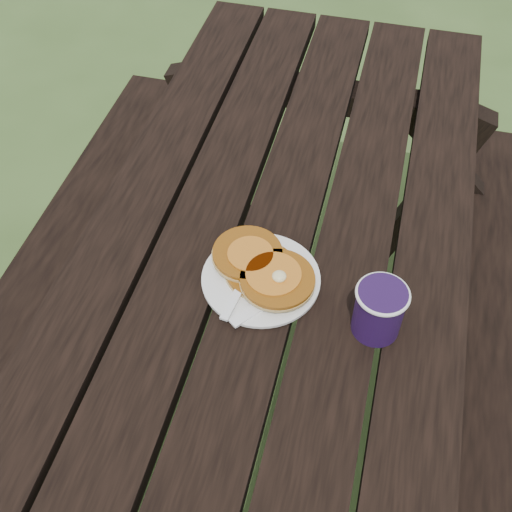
% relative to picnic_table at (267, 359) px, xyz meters
% --- Properties ---
extents(ground, '(60.00, 60.00, 0.00)m').
position_rel_picnic_table_xyz_m(ground, '(0.00, 0.00, -0.37)').
color(ground, '#385123').
rests_on(ground, ground).
extents(picnic_table, '(1.36, 1.80, 0.75)m').
position_rel_picnic_table_xyz_m(picnic_table, '(0.00, 0.00, 0.00)').
color(picnic_table, black).
rests_on(picnic_table, ground).
extents(plate, '(0.28, 0.28, 0.01)m').
position_rel_picnic_table_xyz_m(plate, '(-0.00, -0.06, 0.39)').
color(plate, white).
rests_on(plate, picnic_table).
extents(pancake_stack, '(0.20, 0.18, 0.04)m').
position_rel_picnic_table_xyz_m(pancake_stack, '(-0.00, -0.05, 0.41)').
color(pancake_stack, '#915010').
rests_on(pancake_stack, plate).
extents(knife, '(0.12, 0.16, 0.00)m').
position_rel_picnic_table_xyz_m(knife, '(0.03, -0.11, 0.39)').
color(knife, white).
rests_on(knife, plate).
extents(fork, '(0.05, 0.16, 0.01)m').
position_rel_picnic_table_xyz_m(fork, '(-0.03, -0.12, 0.40)').
color(fork, white).
rests_on(fork, plate).
extents(coffee_cup, '(0.09, 0.09, 0.10)m').
position_rel_picnic_table_xyz_m(coffee_cup, '(0.22, -0.12, 0.44)').
color(coffee_cup, '#230F3B').
rests_on(coffee_cup, picnic_table).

